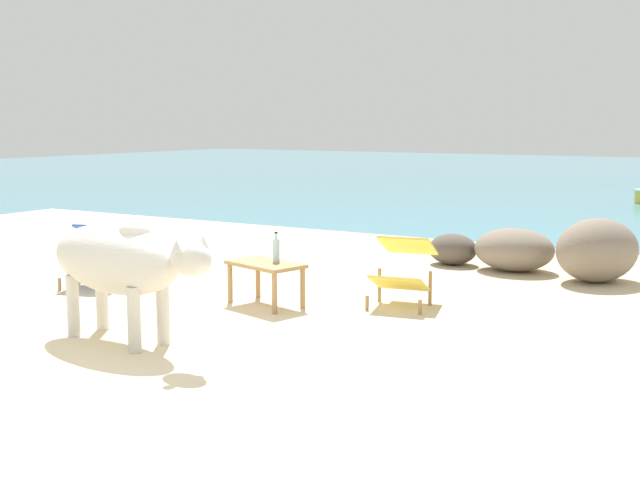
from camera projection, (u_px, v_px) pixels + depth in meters
sand_beach at (138, 357)px, 6.24m from camera, size 18.00×14.00×0.04m
water_surface at (633, 181)px, 24.97m from camera, size 60.00×36.00×0.03m
cow at (119, 261)px, 6.51m from camera, size 1.83×0.71×1.02m
low_bench_table at (266, 270)px, 7.85m from camera, size 0.85×0.63×0.43m
bottle at (276, 250)px, 7.88m from camera, size 0.07×0.07×0.30m
deck_chair_near at (97, 251)px, 8.82m from camera, size 0.73×0.89×0.68m
deck_chair_far at (403, 266)px, 7.89m from camera, size 0.66×0.85×0.68m
shore_rock_large at (514, 250)px, 9.70m from camera, size 0.98×0.83×0.52m
shore_rock_medium at (453, 249)px, 10.15m from camera, size 0.71×0.65×0.39m
shore_rock_small at (597, 250)px, 9.02m from camera, size 1.17×1.28×0.72m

